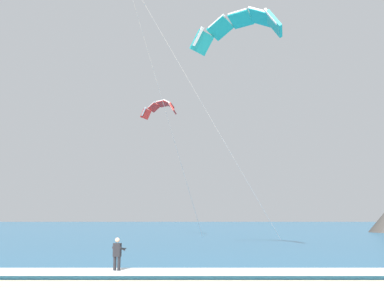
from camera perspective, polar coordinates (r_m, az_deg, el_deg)
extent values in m
cube|color=teal|center=(79.90, -2.18, -10.56)|extent=(200.00, 120.00, 0.20)
cube|color=white|center=(21.15, -8.06, -15.51)|extent=(200.00, 2.48, 0.04)
ellipsoid|color=white|center=(21.47, -9.54, -15.90)|extent=(0.81, 1.47, 0.05)
cube|color=black|center=(21.70, -9.43, -15.70)|extent=(0.17, 0.10, 0.04)
cube|color=black|center=(21.23, -9.64, -15.86)|extent=(0.17, 0.10, 0.04)
cylinder|color=#232328|center=(21.47, -9.76, -14.83)|extent=(0.14, 0.14, 0.84)
cylinder|color=#232328|center=(21.38, -9.26, -14.87)|extent=(0.14, 0.14, 0.84)
cube|color=#232328|center=(21.36, -9.46, -12.93)|extent=(0.38, 0.29, 0.60)
sphere|color=beige|center=(21.33, -9.43, -11.75)|extent=(0.22, 0.22, 0.22)
cylinder|color=#232328|center=(21.57, -9.72, -12.75)|extent=(0.23, 0.51, 0.22)
cylinder|color=#232328|center=(21.42, -8.83, -12.80)|extent=(0.23, 0.51, 0.22)
cylinder|color=black|center=(21.70, -9.02, -12.74)|extent=(0.54, 0.19, 0.04)
cube|color=#3F3F42|center=(21.48, -9.34, -13.50)|extent=(0.14, 0.11, 0.10)
cube|color=teal|center=(31.39, 10.14, 14.57)|extent=(1.15, 1.72, 1.72)
cube|color=white|center=(31.13, 9.74, 15.42)|extent=(0.85, 0.69, 1.34)
cube|color=teal|center=(32.71, 8.44, 15.40)|extent=(1.67, 1.90, 1.41)
cube|color=white|center=(32.46, 8.03, 16.21)|extent=(1.22, 0.95, 0.88)
cube|color=teal|center=(33.70, 6.03, 15.25)|extent=(1.97, 1.89, 0.78)
cube|color=white|center=(33.46, 5.60, 16.04)|extent=(1.35, 1.06, 0.22)
cube|color=teal|center=(34.17, 3.42, 14.23)|extent=(2.01, 1.67, 1.41)
cube|color=white|center=(33.93, 2.98, 15.00)|extent=(1.21, 0.97, 0.88)
cube|color=teal|center=(34.03, 1.12, 12.55)|extent=(1.84, 1.30, 1.72)
cube|color=white|center=(33.79, 0.65, 13.31)|extent=(0.90, 0.71, 1.34)
cylinder|color=#B2B2B7|center=(25.47, 2.06, 3.52)|extent=(8.92, 7.01, 13.90)
cylinder|color=#B2B2B7|center=(27.13, -3.05, 2.77)|extent=(4.22, 10.35, 13.90)
cube|color=red|center=(48.85, -2.55, 4.45)|extent=(0.86, 1.27, 1.24)
cube|color=white|center=(48.67, -2.82, 4.79)|extent=(0.59, 0.54, 0.96)
cube|color=red|center=(49.89, -3.01, 5.00)|extent=(1.21, 1.40, 1.02)
cube|color=white|center=(49.71, -3.28, 5.34)|extent=(0.84, 0.74, 0.63)
cube|color=red|center=(50.83, -3.86, 5.05)|extent=(1.42, 1.39, 0.56)
cube|color=white|center=(50.66, -4.13, 5.37)|extent=(0.92, 0.83, 0.16)
cube|color=red|center=(51.49, -4.90, 4.59)|extent=(1.43, 1.21, 1.02)
cube|color=white|center=(51.31, -5.17, 4.91)|extent=(0.82, 0.75, 0.63)
cube|color=red|center=(51.71, -5.92, 3.76)|extent=(1.31, 0.91, 1.24)
cube|color=white|center=(51.53, -6.19, 4.07)|extent=(0.61, 0.54, 0.96)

